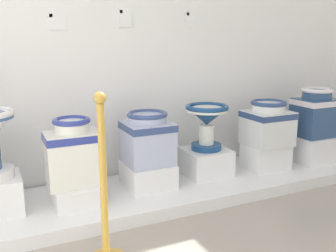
# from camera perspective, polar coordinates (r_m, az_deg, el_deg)

# --- Properties ---
(wall_back) EXTENTS (4.25, 0.06, 3.07)m
(wall_back) POSITION_cam_1_polar(r_m,az_deg,el_deg) (3.30, -1.30, 18.36)
(wall_back) COLOR white
(wall_back) RESTS_ON ground_plane
(display_platform) EXTENTS (3.33, 0.78, 0.09)m
(display_platform) POSITION_cam_1_polar(r_m,az_deg,el_deg) (3.11, 2.19, -9.25)
(display_platform) COLOR white
(display_platform) RESTS_ON ground_plane
(plinth_block_central_ornate) EXTENTS (0.31, 0.36, 0.13)m
(plinth_block_central_ornate) POSITION_cam_1_polar(r_m,az_deg,el_deg) (2.79, -13.80, -9.81)
(plinth_block_central_ornate) COLOR white
(plinth_block_central_ornate) RESTS_ON display_platform
(antique_toilet_central_ornate) EXTENTS (0.38, 0.26, 0.47)m
(antique_toilet_central_ornate) POSITION_cam_1_polar(r_m,az_deg,el_deg) (2.69, -14.14, -3.79)
(antique_toilet_central_ornate) COLOR white
(antique_toilet_central_ornate) RESTS_ON plinth_block_central_ornate
(plinth_block_pale_glazed) EXTENTS (0.36, 0.37, 0.19)m
(plinth_block_pale_glazed) POSITION_cam_1_polar(r_m,az_deg,el_deg) (2.99, -3.05, -7.32)
(plinth_block_pale_glazed) COLOR white
(plinth_block_pale_glazed) RESTS_ON display_platform
(antique_toilet_pale_glazed) EXTENTS (0.36, 0.35, 0.41)m
(antique_toilet_pale_glazed) POSITION_cam_1_polar(r_m,az_deg,el_deg) (2.90, -3.12, -1.66)
(antique_toilet_pale_glazed) COLOR silver
(antique_toilet_pale_glazed) RESTS_ON plinth_block_pale_glazed
(plinth_block_rightmost) EXTENTS (0.37, 0.35, 0.22)m
(plinth_block_rightmost) POSITION_cam_1_polar(r_m,az_deg,el_deg) (3.26, 5.73, -5.37)
(plinth_block_rightmost) COLOR white
(plinth_block_rightmost) RESTS_ON display_platform
(antique_toilet_rightmost) EXTENTS (0.36, 0.36, 0.38)m
(antique_toilet_rightmost) POSITION_cam_1_polar(r_m,az_deg,el_deg) (3.16, 5.88, 1.18)
(antique_toilet_rightmost) COLOR navy
(antique_toilet_rightmost) RESTS_ON plinth_block_rightmost
(plinth_block_tall_cobalt) EXTENTS (0.36, 0.30, 0.22)m
(plinth_block_tall_cobalt) POSITION_cam_1_polar(r_m,az_deg,el_deg) (3.50, 14.53, -4.42)
(plinth_block_tall_cobalt) COLOR white
(plinth_block_tall_cobalt) RESTS_ON display_platform
(antique_toilet_tall_cobalt) EXTENTS (0.38, 0.35, 0.39)m
(antique_toilet_tall_cobalt) POSITION_cam_1_polar(r_m,az_deg,el_deg) (3.43, 14.81, 0.52)
(antique_toilet_tall_cobalt) COLOR white
(antique_toilet_tall_cobalt) RESTS_ON plinth_block_tall_cobalt
(plinth_block_leftmost) EXTENTS (0.38, 0.36, 0.25)m
(plinth_block_leftmost) POSITION_cam_1_polar(r_m,az_deg,el_deg) (3.84, 20.96, -3.14)
(plinth_block_leftmost) COLOR white
(plinth_block_leftmost) RESTS_ON display_platform
(antique_toilet_leftmost) EXTENTS (0.37, 0.31, 0.45)m
(antique_toilet_leftmost) POSITION_cam_1_polar(r_m,az_deg,el_deg) (3.76, 21.38, 2.00)
(antique_toilet_leftmost) COLOR navy
(antique_toilet_leftmost) RESTS_ON plinth_block_leftmost
(info_placard_second) EXTENTS (0.13, 0.01, 0.13)m
(info_placard_second) POSITION_cam_1_polar(r_m,az_deg,el_deg) (3.01, -16.49, 14.98)
(info_placard_second) COLOR white
(info_placard_third) EXTENTS (0.11, 0.01, 0.15)m
(info_placard_third) POSITION_cam_1_polar(r_m,az_deg,el_deg) (3.14, -6.48, 15.98)
(info_placard_third) COLOR white
(info_placard_fourth) EXTENTS (0.09, 0.01, 0.14)m
(info_placard_fourth) POSITION_cam_1_polar(r_m,az_deg,el_deg) (3.38, 3.44, 15.86)
(info_placard_fourth) COLOR white
(stanchion_post_near_left) EXTENTS (0.25, 0.25, 0.96)m
(stanchion_post_near_left) POSITION_cam_1_polar(r_m,az_deg,el_deg) (2.12, -9.55, -13.11)
(stanchion_post_near_left) COLOR gold
(stanchion_post_near_left) RESTS_ON ground_plane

